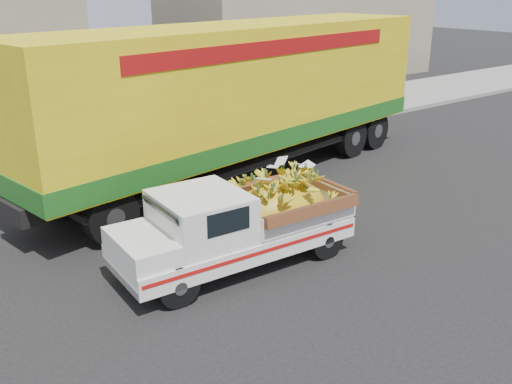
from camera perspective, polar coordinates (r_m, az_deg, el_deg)
ground at (r=10.55m, az=5.59°, el=-6.46°), size 100.00×100.00×0.00m
curb at (r=15.89m, az=-11.70°, el=2.80°), size 60.00×0.25×0.15m
sidewalk at (r=17.73m, az=-14.75°, el=4.36°), size 60.00×4.00×0.14m
building_right at (r=30.67m, az=4.58°, el=16.96°), size 14.00×6.00×6.00m
pickup_truck at (r=10.03m, az=-0.51°, el=-2.79°), size 4.33×1.82×1.48m
semi_trailer at (r=14.20m, az=-1.55°, el=9.68°), size 12.07×4.36×3.80m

